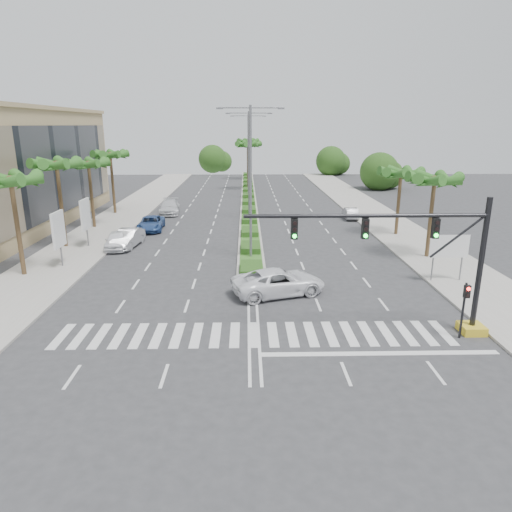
{
  "coord_description": "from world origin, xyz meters",
  "views": [
    {
      "loc": [
        -0.37,
        -21.78,
        10.58
      ],
      "look_at": [
        0.21,
        4.46,
        3.0
      ],
      "focal_mm": 32.0,
      "sensor_mm": 36.0,
      "label": 1
    }
  ],
  "objects_px": {
    "car_parked_a": "(117,240)",
    "car_parked_d": "(170,207)",
    "car_parked_b": "(128,238)",
    "car_right": "(350,213)",
    "car_crossing": "(279,282)",
    "car_parked_c": "(151,223)"
  },
  "relations": [
    {
      "from": "car_parked_a",
      "to": "car_parked_d",
      "type": "distance_m",
      "value": 16.62
    },
    {
      "from": "car_parked_a",
      "to": "car_parked_b",
      "type": "bearing_deg",
      "value": 31.63
    },
    {
      "from": "car_parked_a",
      "to": "car_parked_d",
      "type": "xyz_separation_m",
      "value": [
        2.0,
        16.5,
        0.06
      ]
    },
    {
      "from": "car_parked_b",
      "to": "car_right",
      "type": "xyz_separation_m",
      "value": [
        22.79,
        12.28,
        -0.13
      ]
    },
    {
      "from": "car_parked_b",
      "to": "car_parked_d",
      "type": "bearing_deg",
      "value": 92.55
    },
    {
      "from": "car_parked_d",
      "to": "car_parked_b",
      "type": "bearing_deg",
      "value": -99.87
    },
    {
      "from": "car_parked_b",
      "to": "car_crossing",
      "type": "distance_m",
      "value": 17.64
    },
    {
      "from": "car_parked_c",
      "to": "car_right",
      "type": "height_order",
      "value": "car_parked_c"
    },
    {
      "from": "car_parked_b",
      "to": "car_crossing",
      "type": "bearing_deg",
      "value": -37.09
    },
    {
      "from": "car_parked_c",
      "to": "car_right",
      "type": "distance_m",
      "value": 22.74
    },
    {
      "from": "car_parked_a",
      "to": "car_parked_b",
      "type": "relative_size",
      "value": 0.93
    },
    {
      "from": "car_parked_d",
      "to": "car_crossing",
      "type": "distance_m",
      "value": 30.38
    },
    {
      "from": "car_parked_a",
      "to": "car_right",
      "type": "bearing_deg",
      "value": 22.78
    },
    {
      "from": "car_parked_a",
      "to": "car_parked_c",
      "type": "distance_m",
      "value": 7.44
    },
    {
      "from": "car_parked_b",
      "to": "car_right",
      "type": "bearing_deg",
      "value": 35.18
    },
    {
      "from": "car_parked_b",
      "to": "car_parked_d",
      "type": "relative_size",
      "value": 0.85
    },
    {
      "from": "car_parked_b",
      "to": "car_right",
      "type": "distance_m",
      "value": 25.89
    },
    {
      "from": "car_parked_c",
      "to": "car_right",
      "type": "bearing_deg",
      "value": 10.92
    },
    {
      "from": "car_parked_d",
      "to": "car_right",
      "type": "distance_m",
      "value": 21.9
    },
    {
      "from": "car_parked_a",
      "to": "car_parked_d",
      "type": "relative_size",
      "value": 0.79
    },
    {
      "from": "car_parked_c",
      "to": "car_parked_d",
      "type": "distance_m",
      "value": 9.23
    },
    {
      "from": "car_parked_b",
      "to": "car_parked_c",
      "type": "relative_size",
      "value": 0.93
    }
  ]
}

